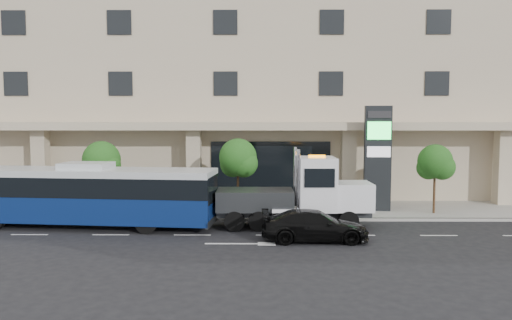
# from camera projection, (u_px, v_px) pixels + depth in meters

# --- Properties ---
(ground) EXTENTS (120.00, 120.00, 0.00)m
(ground) POSITION_uv_depth(u_px,v_px,m) (274.00, 228.00, 25.78)
(ground) COLOR black
(ground) RESTS_ON ground
(sidewalk) EXTENTS (120.00, 6.00, 0.15)m
(sidewalk) POSITION_uv_depth(u_px,v_px,m) (271.00, 210.00, 30.75)
(sidewalk) COLOR gray
(sidewalk) RESTS_ON ground
(curb) EXTENTS (120.00, 0.30, 0.15)m
(curb) POSITION_uv_depth(u_px,v_px,m) (273.00, 219.00, 27.76)
(curb) COLOR gray
(curb) RESTS_ON ground
(convention_center) EXTENTS (60.00, 17.60, 20.00)m
(convention_center) POSITION_uv_depth(u_px,v_px,m) (269.00, 66.00, 40.33)
(convention_center) COLOR tan
(convention_center) RESTS_ON ground
(tree_left) EXTENTS (2.27, 2.20, 4.22)m
(tree_left) POSITION_uv_depth(u_px,v_px,m) (102.00, 162.00, 29.19)
(tree_left) COLOR #422B19
(tree_left) RESTS_ON sidewalk
(tree_mid) EXTENTS (2.28, 2.20, 4.38)m
(tree_mid) POSITION_uv_depth(u_px,v_px,m) (238.00, 160.00, 29.11)
(tree_mid) COLOR #422B19
(tree_mid) RESTS_ON sidewalk
(tree_right) EXTENTS (2.10, 2.00, 4.04)m
(tree_right) POSITION_uv_depth(u_px,v_px,m) (436.00, 164.00, 29.02)
(tree_right) COLOR #422B19
(tree_right) RESTS_ON sidewalk
(city_bus) EXTENTS (13.61, 4.15, 3.40)m
(city_bus) POSITION_uv_depth(u_px,v_px,m) (87.00, 194.00, 26.00)
(city_bus) COLOR black
(city_bus) RESTS_ON ground
(tow_truck) EXTENTS (9.10, 2.37, 4.15)m
(tow_truck) POSITION_uv_depth(u_px,v_px,m) (301.00, 195.00, 25.96)
(tow_truck) COLOR #2D3033
(tow_truck) RESTS_ON ground
(black_sedan) EXTENTS (4.95, 2.01, 1.44)m
(black_sedan) POSITION_uv_depth(u_px,v_px,m) (315.00, 226.00, 23.09)
(black_sedan) COLOR black
(black_sedan) RESTS_ON ground
(signage_pylon) EXTENTS (1.61, 0.70, 6.29)m
(signage_pylon) POSITION_uv_depth(u_px,v_px,m) (378.00, 158.00, 29.84)
(signage_pylon) COLOR black
(signage_pylon) RESTS_ON sidewalk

